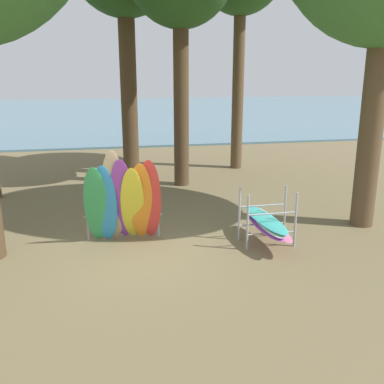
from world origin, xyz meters
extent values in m
plane|color=brown|center=(0.00, 0.00, 0.00)|extent=(80.00, 80.00, 0.00)
cube|color=slate|center=(0.00, 31.08, 0.05)|extent=(80.00, 36.00, 0.10)
cylinder|color=brown|center=(5.77, 0.68, 2.80)|extent=(0.56, 0.56, 5.60)
cylinder|color=#4C3823|center=(0.43, 7.58, 3.28)|extent=(0.59, 0.59, 6.56)
cylinder|color=brown|center=(4.58, 7.76, 3.27)|extent=(0.44, 0.44, 6.54)
cylinder|color=#4C3823|center=(1.99, 5.55, 2.96)|extent=(0.50, 0.50, 5.91)
ellipsoid|color=#339E56|center=(-0.79, 0.60, 0.93)|extent=(0.56, 0.74, 1.86)
ellipsoid|color=#2D8ED1|center=(-0.59, 0.60, 0.94)|extent=(0.59, 0.71, 1.89)
ellipsoid|color=#C6B289|center=(-0.40, 0.59, 1.11)|extent=(0.56, 0.90, 2.22)
ellipsoid|color=purple|center=(-0.20, 0.59, 1.02)|extent=(0.63, 0.96, 2.03)
ellipsoid|color=yellow|center=(0.00, 0.59, 0.92)|extent=(0.56, 0.88, 1.83)
ellipsoid|color=orange|center=(0.19, 0.58, 0.96)|extent=(0.57, 0.75, 1.91)
ellipsoid|color=red|center=(0.39, 0.58, 0.99)|extent=(0.60, 0.73, 1.97)
cylinder|color=#9EA0A5|center=(-1.01, 0.97, 0.28)|extent=(0.04, 0.04, 0.55)
cylinder|color=#9EA0A5|center=(0.61, 0.82, 0.28)|extent=(0.04, 0.04, 0.55)
cylinder|color=#9EA0A5|center=(-0.20, 0.89, 0.55)|extent=(1.78, 0.21, 0.04)
cylinder|color=#9EA0A5|center=(2.40, -0.34, 0.62)|extent=(0.05, 0.05, 1.25)
cylinder|color=#9EA0A5|center=(3.50, -0.34, 0.62)|extent=(0.05, 0.05, 1.25)
cylinder|color=#9EA0A5|center=(2.40, 0.26, 0.62)|extent=(0.05, 0.05, 1.25)
cylinder|color=#9EA0A5|center=(3.50, 0.26, 0.62)|extent=(0.05, 0.05, 1.25)
cylinder|color=#9EA0A5|center=(2.95, -0.34, 0.35)|extent=(1.10, 0.04, 0.04)
cylinder|color=#9EA0A5|center=(2.95, -0.34, 0.80)|extent=(1.10, 0.04, 0.04)
cylinder|color=#9EA0A5|center=(2.95, 0.26, 0.35)|extent=(1.10, 0.04, 0.04)
cylinder|color=#9EA0A5|center=(2.95, 0.26, 0.80)|extent=(1.10, 0.04, 0.04)
ellipsoid|color=pink|center=(2.98, -0.04, 0.40)|extent=(0.66, 2.13, 0.06)
ellipsoid|color=purple|center=(2.89, -0.04, 0.46)|extent=(0.55, 2.11, 0.06)
ellipsoid|color=white|center=(2.96, -0.04, 0.52)|extent=(0.64, 2.13, 0.06)
ellipsoid|color=#38B2AD|center=(2.91, -0.04, 0.58)|extent=(0.61, 2.12, 0.06)
camera|label=1|loc=(-0.55, -8.98, 3.84)|focal=41.71mm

